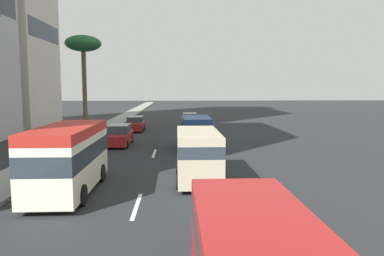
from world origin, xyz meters
name	(u,v)px	position (x,y,z in m)	size (l,w,h in m)	color
ground_plane	(160,136)	(31.50, 0.00, 0.00)	(198.00, 198.00, 0.00)	#26282B
sidewalk_right	(90,136)	(31.50, 6.54, 0.07)	(162.00, 2.60, 0.15)	gray
lane_stripe_mid	(137,206)	(10.90, 0.00, 0.01)	(3.20, 0.16, 0.01)	silver
lane_stripe_far	(154,153)	(22.35, 0.00, 0.01)	(3.20, 0.16, 0.01)	silver
van_lead	(198,152)	(14.77, -2.61, 1.40)	(5.32, 2.15, 2.45)	beige
car_second	(119,136)	(26.29, 3.02, 0.77)	(4.64, 1.81, 1.63)	#A51E1E
minibus_third	(68,156)	(12.90, 3.14, 1.61)	(6.47, 2.27, 2.92)	silver
van_fourth	(196,130)	(24.57, -3.08, 1.36)	(4.78, 2.14, 2.38)	#1E478C
car_sixth	(135,124)	(36.08, 2.81, 0.73)	(4.30, 1.81, 1.54)	#A51E1E
car_seventh	(190,120)	(40.53, -3.17, 0.75)	(4.54, 1.86, 1.59)	silver
pedestrian_near_lamp	(44,145)	(19.58, 6.56, 1.10)	(0.32, 0.23, 1.72)	beige
palm_tree	(83,47)	(31.41, 6.90, 8.26)	(3.25, 3.25, 9.18)	brown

